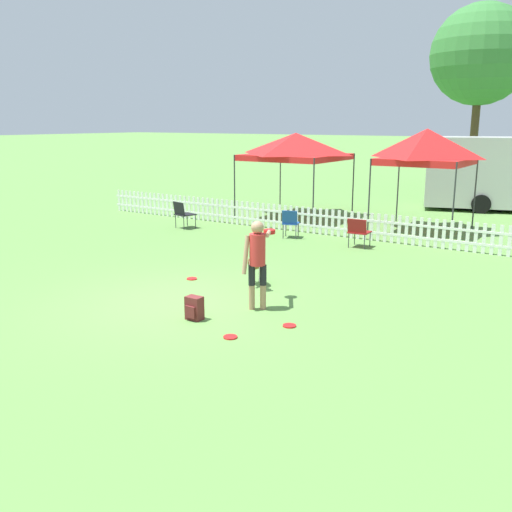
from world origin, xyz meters
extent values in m
plane|color=#5B8C42|center=(0.00, 0.00, 0.00)|extent=(240.00, 240.00, 0.00)
cylinder|color=tan|center=(1.34, 0.39, 0.22)|extent=(0.11, 0.11, 0.45)
cylinder|color=black|center=(1.34, 0.39, 0.63)|extent=(0.12, 0.12, 0.36)
cylinder|color=tan|center=(1.50, 0.51, 0.22)|extent=(0.11, 0.11, 0.45)
cylinder|color=black|center=(1.50, 0.51, 0.63)|extent=(0.12, 0.12, 0.36)
cylinder|color=red|center=(1.42, 0.45, 1.09)|extent=(0.39, 0.39, 0.56)
sphere|color=tan|center=(1.42, 0.45, 1.48)|extent=(0.22, 0.22, 0.22)
cylinder|color=tan|center=(1.28, 0.29, 1.01)|extent=(0.08, 0.20, 0.68)
cylinder|color=tan|center=(1.40, 0.84, 1.31)|extent=(0.40, 0.63, 0.14)
cylinder|color=red|center=(1.23, 1.13, 1.25)|extent=(0.22, 0.22, 0.02)
cylinder|color=red|center=(1.23, 1.13, 1.28)|extent=(0.22, 0.22, 0.02)
cylinder|color=red|center=(1.23, 1.13, 1.30)|extent=(0.22, 0.22, 0.02)
ellipsoid|color=brown|center=(0.54, 1.71, 0.48)|extent=(0.61, 0.70, 0.51)
ellipsoid|color=white|center=(0.54, 1.71, 0.43)|extent=(0.33, 0.37, 0.24)
sphere|color=brown|center=(0.74, 1.43, 0.67)|extent=(0.18, 0.18, 0.18)
cone|color=brown|center=(0.78, 1.36, 0.71)|extent=(0.17, 0.18, 0.14)
cylinder|color=red|center=(0.78, 1.36, 0.71)|extent=(0.25, 0.23, 0.20)
cone|color=brown|center=(0.77, 1.48, 0.74)|extent=(0.05, 0.05, 0.08)
cone|color=brown|center=(0.68, 1.42, 0.74)|extent=(0.05, 0.05, 0.08)
cylinder|color=white|center=(0.48, 1.98, 0.17)|extent=(0.06, 0.06, 0.34)
cylinder|color=white|center=(0.31, 1.86, 0.17)|extent=(0.06, 0.06, 0.34)
cylinder|color=white|center=(0.72, 1.62, 0.48)|extent=(0.14, 0.17, 0.27)
cylinder|color=white|center=(0.56, 1.51, 0.48)|extent=(0.14, 0.17, 0.27)
cone|color=brown|center=(0.30, 2.05, 0.39)|extent=(0.22, 0.27, 0.20)
cylinder|color=red|center=(1.83, -0.94, 0.01)|extent=(0.22, 0.22, 0.02)
cylinder|color=red|center=(2.34, 0.00, 0.01)|extent=(0.22, 0.22, 0.02)
cylinder|color=red|center=(-0.82, 1.33, 0.01)|extent=(0.22, 0.22, 0.02)
cube|color=maroon|center=(0.83, -0.59, 0.20)|extent=(0.28, 0.19, 0.40)
cube|color=maroon|center=(0.83, -0.70, 0.16)|extent=(0.20, 0.04, 0.20)
cube|color=white|center=(0.00, 7.22, 0.23)|extent=(18.56, 0.04, 0.06)
cube|color=white|center=(0.00, 7.22, 0.56)|extent=(18.56, 0.04, 0.06)
cube|color=white|center=(-9.18, 7.22, 0.39)|extent=(0.09, 0.02, 0.77)
cube|color=white|center=(-8.98, 7.22, 0.39)|extent=(0.09, 0.02, 0.77)
cube|color=white|center=(-8.78, 7.22, 0.39)|extent=(0.09, 0.02, 0.77)
cube|color=white|center=(-8.58, 7.22, 0.39)|extent=(0.09, 0.02, 0.77)
cube|color=white|center=(-8.38, 7.22, 0.39)|extent=(0.09, 0.02, 0.77)
cube|color=white|center=(-8.18, 7.22, 0.39)|extent=(0.09, 0.02, 0.77)
cube|color=white|center=(-7.98, 7.22, 0.39)|extent=(0.09, 0.02, 0.77)
cube|color=white|center=(-7.78, 7.22, 0.39)|extent=(0.09, 0.02, 0.77)
cube|color=white|center=(-7.58, 7.22, 0.39)|extent=(0.09, 0.02, 0.77)
cube|color=white|center=(-7.38, 7.22, 0.39)|extent=(0.09, 0.02, 0.77)
cube|color=white|center=(-7.18, 7.22, 0.39)|extent=(0.09, 0.02, 0.77)
cube|color=white|center=(-6.98, 7.22, 0.39)|extent=(0.09, 0.02, 0.77)
cube|color=white|center=(-6.78, 7.22, 0.39)|extent=(0.09, 0.02, 0.77)
cube|color=white|center=(-6.58, 7.22, 0.39)|extent=(0.09, 0.02, 0.77)
cube|color=white|center=(-6.39, 7.22, 0.39)|extent=(0.09, 0.02, 0.77)
cube|color=white|center=(-6.19, 7.22, 0.39)|extent=(0.09, 0.02, 0.77)
cube|color=white|center=(-5.99, 7.22, 0.39)|extent=(0.09, 0.02, 0.77)
cube|color=white|center=(-5.79, 7.22, 0.39)|extent=(0.09, 0.02, 0.77)
cube|color=white|center=(-5.59, 7.22, 0.39)|extent=(0.09, 0.02, 0.77)
cube|color=white|center=(-5.39, 7.22, 0.39)|extent=(0.09, 0.02, 0.77)
cube|color=white|center=(-5.19, 7.22, 0.39)|extent=(0.09, 0.02, 0.77)
cube|color=white|center=(-4.99, 7.22, 0.39)|extent=(0.09, 0.02, 0.77)
cube|color=white|center=(-4.79, 7.22, 0.39)|extent=(0.09, 0.02, 0.77)
cube|color=white|center=(-4.59, 7.22, 0.39)|extent=(0.09, 0.02, 0.77)
cube|color=white|center=(-4.39, 7.22, 0.39)|extent=(0.09, 0.02, 0.77)
cube|color=white|center=(-4.19, 7.22, 0.39)|extent=(0.09, 0.02, 0.77)
cube|color=white|center=(-3.99, 7.22, 0.39)|extent=(0.09, 0.02, 0.77)
cube|color=white|center=(-3.79, 7.22, 0.39)|extent=(0.09, 0.02, 0.77)
cube|color=white|center=(-3.59, 7.22, 0.39)|extent=(0.09, 0.02, 0.77)
cube|color=white|center=(-3.39, 7.22, 0.39)|extent=(0.09, 0.02, 0.77)
cube|color=white|center=(-3.19, 7.22, 0.39)|extent=(0.09, 0.02, 0.77)
cube|color=white|center=(-2.99, 7.22, 0.39)|extent=(0.09, 0.02, 0.77)
cube|color=white|center=(-2.79, 7.22, 0.39)|extent=(0.09, 0.02, 0.77)
cube|color=white|center=(-2.59, 7.22, 0.39)|extent=(0.09, 0.02, 0.77)
cube|color=white|center=(-2.39, 7.22, 0.39)|extent=(0.09, 0.02, 0.77)
cube|color=white|center=(-2.19, 7.22, 0.39)|extent=(0.09, 0.02, 0.77)
cube|color=white|center=(-2.00, 7.22, 0.39)|extent=(0.09, 0.02, 0.77)
cube|color=white|center=(-1.80, 7.22, 0.39)|extent=(0.09, 0.02, 0.77)
cube|color=white|center=(-1.60, 7.22, 0.39)|extent=(0.09, 0.02, 0.77)
cube|color=white|center=(-1.40, 7.22, 0.39)|extent=(0.09, 0.02, 0.77)
cube|color=white|center=(-1.20, 7.22, 0.39)|extent=(0.09, 0.02, 0.77)
cube|color=white|center=(-1.00, 7.22, 0.39)|extent=(0.09, 0.02, 0.77)
cube|color=white|center=(-0.80, 7.22, 0.39)|extent=(0.09, 0.02, 0.77)
cube|color=white|center=(-0.60, 7.22, 0.39)|extent=(0.09, 0.02, 0.77)
cube|color=white|center=(-0.40, 7.22, 0.39)|extent=(0.09, 0.02, 0.77)
cube|color=white|center=(-0.20, 7.22, 0.39)|extent=(0.09, 0.02, 0.77)
cube|color=white|center=(0.00, 7.22, 0.39)|extent=(0.09, 0.02, 0.77)
cube|color=white|center=(0.20, 7.22, 0.39)|extent=(0.09, 0.02, 0.77)
cube|color=white|center=(0.40, 7.22, 0.39)|extent=(0.09, 0.02, 0.77)
cube|color=white|center=(0.60, 7.22, 0.39)|extent=(0.09, 0.02, 0.77)
cube|color=white|center=(0.80, 7.22, 0.39)|extent=(0.09, 0.02, 0.77)
cube|color=white|center=(1.00, 7.22, 0.39)|extent=(0.09, 0.02, 0.77)
cube|color=white|center=(1.20, 7.22, 0.39)|extent=(0.09, 0.02, 0.77)
cube|color=white|center=(1.40, 7.22, 0.39)|extent=(0.09, 0.02, 0.77)
cube|color=white|center=(1.60, 7.22, 0.39)|extent=(0.09, 0.02, 0.77)
cube|color=white|center=(1.80, 7.22, 0.39)|extent=(0.09, 0.02, 0.77)
cube|color=white|center=(2.00, 7.22, 0.39)|extent=(0.09, 0.02, 0.77)
cube|color=white|center=(2.19, 7.22, 0.39)|extent=(0.09, 0.02, 0.77)
cube|color=white|center=(2.39, 7.22, 0.39)|extent=(0.09, 0.02, 0.77)
cube|color=white|center=(2.59, 7.22, 0.39)|extent=(0.09, 0.02, 0.77)
cube|color=white|center=(2.79, 7.22, 0.39)|extent=(0.09, 0.02, 0.77)
cube|color=white|center=(2.99, 7.22, 0.39)|extent=(0.09, 0.02, 0.77)
cube|color=white|center=(3.19, 7.22, 0.39)|extent=(0.09, 0.02, 0.77)
cube|color=white|center=(3.39, 7.22, 0.39)|extent=(0.09, 0.02, 0.77)
cube|color=white|center=(3.59, 7.22, 0.39)|extent=(0.09, 0.02, 0.77)
cube|color=white|center=(3.79, 7.22, 0.39)|extent=(0.09, 0.02, 0.77)
cube|color=white|center=(3.99, 7.22, 0.39)|extent=(0.09, 0.02, 0.77)
cube|color=white|center=(4.19, 7.22, 0.39)|extent=(0.09, 0.02, 0.77)
cube|color=white|center=(4.39, 7.22, 0.39)|extent=(0.09, 0.02, 0.77)
cylinder|color=#333338|center=(1.07, 6.47, 0.20)|extent=(0.02, 0.02, 0.40)
cylinder|color=#333338|center=(0.63, 6.45, 0.20)|extent=(0.02, 0.02, 0.40)
cylinder|color=#333338|center=(1.09, 6.04, 0.20)|extent=(0.02, 0.02, 0.40)
cylinder|color=#333338|center=(0.66, 6.02, 0.20)|extent=(0.02, 0.02, 0.40)
cube|color=maroon|center=(0.86, 6.24, 0.40)|extent=(0.54, 0.54, 0.03)
cube|color=maroon|center=(0.87, 6.01, 0.59)|extent=(0.52, 0.11, 0.38)
cylinder|color=#333338|center=(-1.18, 6.57, 0.21)|extent=(0.02, 0.02, 0.41)
cylinder|color=#333338|center=(-1.53, 6.46, 0.21)|extent=(0.02, 0.02, 0.41)
cylinder|color=#333338|center=(-1.06, 6.22, 0.21)|extent=(0.02, 0.02, 0.41)
cylinder|color=#333338|center=(-1.41, 6.11, 0.21)|extent=(0.02, 0.02, 0.41)
cube|color=#1E4799|center=(-1.29, 6.34, 0.41)|extent=(0.55, 0.55, 0.03)
cube|color=#1E4799|center=(-1.23, 6.15, 0.61)|extent=(0.44, 0.22, 0.39)
cylinder|color=#333338|center=(-4.52, 5.99, 0.22)|extent=(0.02, 0.02, 0.43)
cylinder|color=#333338|center=(-4.95, 6.10, 0.22)|extent=(0.02, 0.02, 0.43)
cylinder|color=#333338|center=(-4.63, 5.56, 0.22)|extent=(0.02, 0.02, 0.43)
cylinder|color=#333338|center=(-5.06, 5.67, 0.22)|extent=(0.02, 0.02, 0.43)
cube|color=black|center=(-4.79, 5.83, 0.43)|extent=(0.63, 0.63, 0.03)
cube|color=black|center=(-4.84, 5.60, 0.64)|extent=(0.52, 0.21, 0.41)
cylinder|color=#333338|center=(0.27, 8.24, 1.10)|extent=(0.04, 0.04, 2.20)
cylinder|color=#333338|center=(2.72, 8.24, 1.10)|extent=(0.04, 0.04, 2.20)
cylinder|color=#333338|center=(0.27, 10.69, 1.10)|extent=(0.04, 0.04, 2.20)
cylinder|color=#333338|center=(2.72, 10.69, 1.10)|extent=(0.04, 0.04, 2.20)
cube|color=red|center=(1.50, 9.46, 2.10)|extent=(2.45, 2.45, 0.20)
pyramid|color=red|center=(1.50, 9.46, 2.62)|extent=(2.45, 2.45, 0.85)
cylinder|color=#333338|center=(-4.51, 8.09, 1.08)|extent=(0.04, 0.04, 2.17)
cylinder|color=#333338|center=(-1.51, 8.09, 1.08)|extent=(0.04, 0.04, 2.17)
cylinder|color=#333338|center=(-4.51, 11.10, 1.08)|extent=(0.04, 0.04, 2.17)
cylinder|color=#333338|center=(-1.51, 11.10, 1.08)|extent=(0.04, 0.04, 2.17)
cube|color=red|center=(-3.01, 9.60, 2.07)|extent=(3.01, 3.01, 0.20)
pyramid|color=red|center=(-3.01, 9.60, 2.52)|extent=(3.01, 3.01, 0.71)
cube|color=#B7B7B7|center=(2.58, 15.14, 1.42)|extent=(5.66, 3.55, 2.54)
cylinder|color=black|center=(1.64, 15.95, 0.34)|extent=(0.70, 0.37, 0.68)
cylinder|color=black|center=(2.26, 13.94, 0.34)|extent=(0.70, 0.37, 0.68)
cylinder|color=#4C3823|center=(0.26, 20.75, 2.48)|extent=(0.37, 0.37, 4.96)
sphere|color=#387A38|center=(0.26, 20.75, 6.20)|extent=(4.51, 4.51, 4.51)
camera|label=1|loc=(6.71, -7.63, 3.26)|focal=40.00mm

